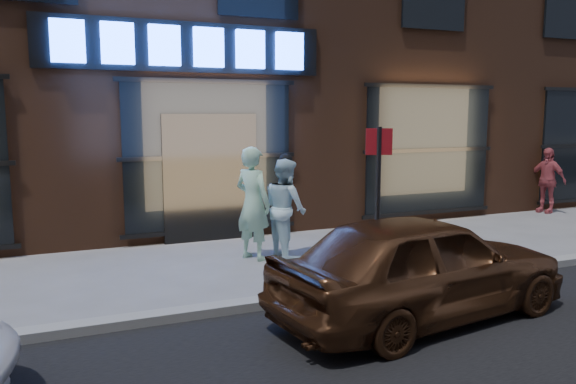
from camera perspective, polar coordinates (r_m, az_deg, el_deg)
name	(u,v)px	position (r m, az deg, el deg)	size (l,w,h in m)	color
ground	(292,303)	(7.32, 0.45, -11.25)	(90.00, 90.00, 0.00)	slate
curb	(292,299)	(7.30, 0.45, -10.80)	(60.00, 0.25, 0.12)	gray
storefront_building	(164,1)	(14.85, -12.47, 18.45)	(30.20, 8.28, 10.30)	#54301E
man_bowtie	(253,203)	(9.27, -3.59, -1.16)	(0.68, 0.45, 1.88)	#BEFADE
man_cap	(285,208)	(9.42, -0.26, -1.61)	(0.81, 0.63, 1.68)	white
passerby	(547,180)	(15.03, 24.79, 1.09)	(0.93, 0.39, 1.59)	#BD4E56
gold_sedan	(422,266)	(6.81, 13.45, -7.29)	(1.52, 3.77, 1.28)	brown
sign_post	(378,192)	(7.71, 9.12, -0.02)	(0.34, 0.17, 2.23)	#262628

